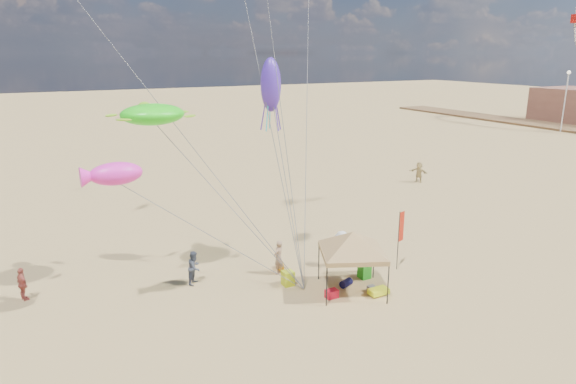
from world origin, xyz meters
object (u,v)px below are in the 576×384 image
chair_green (364,271)px  lamp_north (566,91)px  beach_cart (379,291)px  chair_yellow (288,278)px  person_near_b (195,267)px  person_far_c (419,172)px  cooler_blue (362,256)px  canopy_tent (353,234)px  cooler_red (332,294)px  feather_flag (401,230)px  person_far_a (22,284)px  person_near_a (278,257)px  person_near_c (341,249)px

chair_green → lamp_north: (52.27, 25.74, 5.17)m
chair_green → beach_cart: chair_green is taller
chair_yellow → lamp_north: lamp_north is taller
chair_green → person_near_b: (-7.42, 3.25, 0.46)m
person_far_c → lamp_north: lamp_north is taller
cooler_blue → canopy_tent: bearing=-133.7°
chair_green → lamp_north: size_ratio=0.08×
chair_green → beach_cart: 1.87m
cooler_red → feather_flag: bearing=13.3°
cooler_red → person_far_a: bearing=153.0°
canopy_tent → cooler_blue: canopy_tent is taller
feather_flag → person_near_b: (-9.62, 3.14, -1.22)m
chair_yellow → beach_cart: (3.11, -2.82, -0.15)m
cooler_red → person_near_a: 3.58m
canopy_tent → beach_cart: (0.84, -0.93, -2.56)m
person_near_c → lamp_north: bearing=-170.2°
person_near_a → chair_yellow: bearing=51.6°
person_near_a → person_far_a: 11.49m
person_near_c → person_near_a: bearing=-26.2°
canopy_tent → chair_yellow: (-2.27, 1.89, -2.41)m
chair_yellow → person_near_a: bearing=81.8°
canopy_tent → cooler_red: canopy_tent is taller
chair_yellow → person_near_a: 1.46m
person_near_c → person_far_a: size_ratio=1.23×
person_near_c → lamp_north: 57.88m
feather_flag → cooler_blue: feather_flag is taller
person_near_b → lamp_north: 63.97m
person_near_c → person_far_c: size_ratio=1.07×
cooler_red → person_near_c: person_near_c is taller
person_near_a → chair_green: bearing=115.1°
cooler_blue → person_near_c: size_ratio=0.29×
cooler_blue → person_near_c: (-1.41, -0.13, 0.74)m
beach_cart → lamp_north: lamp_north is taller
chair_green → person_near_b: size_ratio=0.43×
beach_cart → person_near_a: person_near_a is taller
canopy_tent → person_near_a: bearing=122.6°
beach_cart → person_near_b: person_near_b is taller
cooler_blue → lamp_north: bearing=25.1°
person_far_c → lamp_north: 39.38m
cooler_blue → lamp_north: lamp_north is taller
cooler_red → lamp_north: size_ratio=0.07×
beach_cart → person_far_c: (15.77, 14.95, 0.67)m
feather_flag → lamp_north: lamp_north is taller
person_near_b → person_far_a: person_near_b is taller
beach_cart → person_near_a: bearing=124.9°
cooler_red → lamp_north: lamp_north is taller
chair_green → cooler_red: bearing=-158.3°
person_far_c → feather_flag: bearing=-67.2°
canopy_tent → cooler_red: (-1.15, -0.14, -2.57)m
person_near_b → feather_flag: bearing=-65.5°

